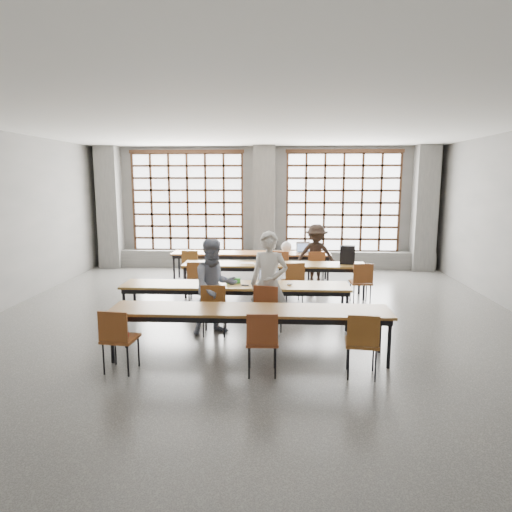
{
  "coord_description": "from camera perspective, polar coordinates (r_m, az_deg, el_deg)",
  "views": [
    {
      "loc": [
        0.43,
        -7.84,
        2.55
      ],
      "look_at": [
        0.01,
        0.4,
        1.17
      ],
      "focal_mm": 32.0,
      "sensor_mm": 36.0,
      "label": 1
    }
  ],
  "objects": [
    {
      "name": "chair_mid_left",
      "position": [
        9.61,
        -7.34,
        -2.67
      ],
      "size": [
        0.45,
        0.45,
        0.88
      ],
      "color": "brown",
      "rests_on": "floor"
    },
    {
      "name": "plastic_bag",
      "position": [
        11.57,
        3.84,
        1.15
      ],
      "size": [
        0.29,
        0.24,
        0.29
      ],
      "primitive_type": "ellipsoid",
      "rotation": [
        0.0,
        0.0,
        0.14
      ],
      "color": "silver",
      "rests_on": "desk_row_a"
    },
    {
      "name": "student_back",
      "position": [
        11.08,
        7.5,
        0.07
      ],
      "size": [
        0.99,
        0.59,
        1.5
      ],
      "primitive_type": "imported",
      "rotation": [
        0.0,
        0.0,
        0.04
      ],
      "color": "black",
      "rests_on": "floor"
    },
    {
      "name": "wall_back",
      "position": [
        13.37,
        1.1,
        6.07
      ],
      "size": [
        10.0,
        0.0,
        10.0
      ],
      "primitive_type": "plane",
      "rotation": [
        1.57,
        0.0,
        0.0
      ],
      "color": "#5B5B59",
      "rests_on": "floor"
    },
    {
      "name": "desk_row_d",
      "position": [
        6.58,
        -0.79,
        -7.16
      ],
      "size": [
        4.0,
        0.7,
        0.73
      ],
      "color": "brown",
      "rests_on": "floor"
    },
    {
      "name": "column_left",
      "position": [
        13.98,
        -17.8,
        5.77
      ],
      "size": [
        0.6,
        0.55,
        3.5
      ],
      "primitive_type": "cube",
      "color": "#555553",
      "rests_on": "floor"
    },
    {
      "name": "student_male",
      "position": [
        7.52,
        1.63,
        -3.47
      ],
      "size": [
        0.71,
        0.54,
        1.73
      ],
      "primitive_type": "imported",
      "rotation": [
        0.0,
        0.0,
        -0.23
      ],
      "color": "silver",
      "rests_on": "floor"
    },
    {
      "name": "chair_back_right",
      "position": [
        10.99,
        7.52,
        -1.14
      ],
      "size": [
        0.42,
        0.43,
        0.88
      ],
      "color": "brown",
      "rests_on": "floor"
    },
    {
      "name": "mouse",
      "position": [
        8.01,
        4.21,
        -3.52
      ],
      "size": [
        0.11,
        0.09,
        0.04
      ],
      "primitive_type": "ellipsoid",
      "rotation": [
        0.0,
        0.0,
        0.24
      ],
      "color": "white",
      "rests_on": "desk_row_c"
    },
    {
      "name": "desk_row_b",
      "position": [
        10.05,
        2.27,
        -1.32
      ],
      "size": [
        4.0,
        0.7,
        0.73
      ],
      "color": "brown",
      "rests_on": "floor"
    },
    {
      "name": "paper_sheet_a",
      "position": [
        10.11,
        -1.12,
        -0.87
      ],
      "size": [
        0.31,
        0.23,
        0.0
      ],
      "primitive_type": "cube",
      "rotation": [
        0.0,
        0.0,
        -0.06
      ],
      "color": "white",
      "rests_on": "desk_row_b"
    },
    {
      "name": "chair_near_mid",
      "position": [
        6.01,
        0.78,
        -10.08
      ],
      "size": [
        0.44,
        0.44,
        0.88
      ],
      "color": "brown",
      "rests_on": "floor"
    },
    {
      "name": "column_mid",
      "position": [
        13.09,
        1.06,
        6.0
      ],
      "size": [
        0.6,
        0.55,
        3.5
      ],
      "primitive_type": "cube",
      "color": "#555553",
      "rests_on": "floor"
    },
    {
      "name": "chair_front_left",
      "position": [
        7.55,
        -5.27,
        -6.02
      ],
      "size": [
        0.44,
        0.44,
        0.88
      ],
      "color": "brown",
      "rests_on": "floor"
    },
    {
      "name": "chair_near_left",
      "position": [
        6.37,
        -16.91,
        -9.35
      ],
      "size": [
        0.46,
        0.47,
        0.88
      ],
      "color": "brown",
      "rests_on": "floor"
    },
    {
      "name": "chair_near_right",
      "position": [
        6.1,
        13.15,
        -10.03
      ],
      "size": [
        0.46,
        0.47,
        0.88
      ],
      "color": "brown",
      "rests_on": "floor"
    },
    {
      "name": "sill_ledge",
      "position": [
        13.35,
        1.05,
        -0.42
      ],
      "size": [
        9.8,
        0.35,
        0.5
      ],
      "primitive_type": "cube",
      "color": "#555553",
      "rests_on": "floor"
    },
    {
      "name": "window_right",
      "position": [
        13.4,
        10.81,
        6.56
      ],
      "size": [
        3.32,
        0.12,
        3.0
      ],
      "color": "white",
      "rests_on": "wall_back"
    },
    {
      "name": "chair_mid_right",
      "position": [
        9.61,
        13.06,
        -2.85
      ],
      "size": [
        0.44,
        0.45,
        0.88
      ],
      "color": "brown",
      "rests_on": "floor"
    },
    {
      "name": "ceiling",
      "position": [
        7.91,
        -0.22,
        16.4
      ],
      "size": [
        11.0,
        11.0,
        0.0
      ],
      "primitive_type": "plane",
      "rotation": [
        3.14,
        0.0,
        0.0
      ],
      "color": "silver",
      "rests_on": "floor"
    },
    {
      "name": "window_left",
      "position": [
        13.55,
        -8.53,
        6.65
      ],
      "size": [
        3.32,
        0.12,
        3.0
      ],
      "color": "white",
      "rests_on": "wall_back"
    },
    {
      "name": "backpack",
      "position": [
        10.16,
        11.35,
        0.14
      ],
      "size": [
        0.35,
        0.25,
        0.4
      ],
      "primitive_type": "cube",
      "rotation": [
        0.0,
        0.0,
        -0.15
      ],
      "color": "black",
      "rests_on": "desk_row_b"
    },
    {
      "name": "chair_front_right",
      "position": [
        7.47,
        1.45,
        -6.13
      ],
      "size": [
        0.51,
        0.51,
        0.88
      ],
      "color": "maroon",
      "rests_on": "floor"
    },
    {
      "name": "wall_front",
      "position": [
        2.51,
        -7.25,
        -9.16
      ],
      "size": [
        10.0,
        0.0,
        10.0
      ],
      "primitive_type": "plane",
      "rotation": [
        -1.57,
        0.0,
        0.0
      ],
      "color": "#5B5B59",
      "rests_on": "floor"
    },
    {
      "name": "paper_sheet_b",
      "position": [
        9.99,
        0.55,
        -0.99
      ],
      "size": [
        0.32,
        0.24,
        0.0
      ],
      "primitive_type": "cube",
      "rotation": [
        0.0,
        0.0,
        0.1
      ],
      "color": "silver",
      "rests_on": "desk_row_b"
    },
    {
      "name": "paper_sheet_c",
      "position": [
        10.03,
        2.85,
        -0.95
      ],
      "size": [
        0.31,
        0.22,
        0.0
      ],
      "primitive_type": "cube",
      "rotation": [
        0.0,
        0.0,
        0.04
      ],
      "color": "silver",
      "rests_on": "desk_row_b"
    },
    {
      "name": "chair_back_mid",
      "position": [
        10.95,
        3.24,
        -1.11
      ],
      "size": [
        0.52,
        0.52,
        0.88
      ],
      "color": "maroon",
      "rests_on": "floor"
    },
    {
      "name": "column_right",
      "position": [
        13.7,
        20.31,
        5.57
      ],
      "size": [
        0.6,
        0.55,
        3.5
      ],
      "primitive_type": "cube",
      "color": "#555553",
      "rests_on": "floor"
    },
    {
      "name": "chair_back_left",
      "position": [
        11.15,
        -8.07,
        -0.99
      ],
      "size": [
        0.47,
        0.47,
        0.88
      ],
      "color": "brown",
      "rests_on": "floor"
    },
    {
      "name": "red_pouch",
      "position": [
        6.45,
        -16.59,
        -9.44
      ],
      "size": [
        0.2,
        0.08,
        0.06
      ],
      "primitive_type": "cube",
      "rotation": [
        0.0,
        0.0,
        0.02
      ],
      "color": "#AC1519",
      "rests_on": "chair_near_left"
    },
    {
      "name": "laptop_front",
      "position": [
        8.13,
        1.45,
        -3.0
      ],
      "size": [
        0.41,
        0.36,
        0.26
      ],
      "color": "#AEAEB3",
      "rests_on": "desk_row_c"
    },
    {
      "name": "laptop_back",
      "position": [
        11.65,
        6.0,
        0.77
      ],
      "size": [
        0.4,
        0.35,
        0.26
      ],
      "color": "silver",
      "rests_on": "desk_row_a"
    },
    {
      "name": "desk_row_c",
      "position": [
        8.08,
        -2.56,
        -4.0
      ],
      "size": [
        4.0,
        0.7,
        0.73
      ],
      "color": "brown",
      "rests_on": "floor"
    },
    {
      "name": "chair_mid_centre",
      "position": [
        9.46,
        4.74,
        -2.82
      ],
      "size": [
        0.49,
        0.5,
        0.88
      ],
      "color": "brown",
      "rests_on": "floor"
    },
    {
      "name": "student_female",
      "position": [
        7.6,
        -5.18,
        -3.85
      ],
      "size": [
        0.96,
        0.88,
        1.6
      ],
      "primitive_type": "imported",
      "rotation": [
        0.0,
        0.0,
        0.45
      ],
      "color": "navy",
      "rests_on": "floor"
    },
    {
      "name": "desk_row_a",
      "position": [
        11.57,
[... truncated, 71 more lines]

